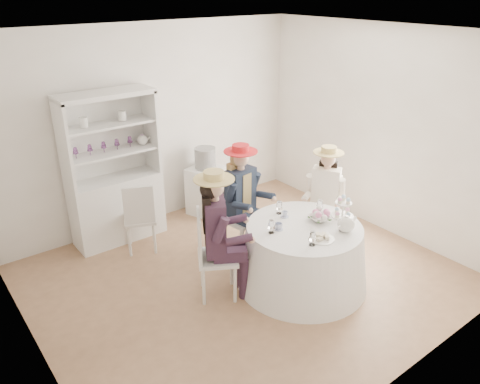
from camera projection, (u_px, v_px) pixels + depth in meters
ground at (245, 277)px, 5.44m from camera, size 4.50×4.50×0.00m
ceiling at (247, 34)px, 4.34m from camera, size 4.50×4.50×0.00m
wall_back at (155, 126)px, 6.33m from camera, size 4.50×0.00×4.50m
wall_front at (414, 247)px, 3.45m from camera, size 4.50×0.00×4.50m
wall_left at (19, 233)px, 3.64m from camera, size 0.00×4.50×4.50m
wall_right at (380, 131)px, 6.14m from camera, size 0.00×4.50×4.50m
tea_table at (303, 255)px, 5.21m from camera, size 1.46×1.46×0.72m
hutch at (115, 189)px, 6.02m from camera, size 1.33×0.88×1.96m
side_table at (206, 190)px, 6.84m from camera, size 0.58×0.58×0.70m
hatbox at (205, 158)px, 6.64m from camera, size 0.34×0.34×0.30m
guest_left at (218, 228)px, 4.82m from camera, size 0.62×0.57×1.45m
guest_mid at (242, 194)px, 5.64m from camera, size 0.53×0.55×1.42m
guest_right at (325, 191)px, 5.85m from camera, size 0.57×0.53×1.33m
spare_chair at (140, 216)px, 5.77m from camera, size 0.51×0.51×0.93m
teacup_a at (279, 227)px, 4.97m from camera, size 0.11×0.11×0.07m
teacup_b at (285, 215)px, 5.24m from camera, size 0.08×0.08×0.06m
teacup_c at (316, 214)px, 5.25m from camera, size 0.09×0.09×0.06m
flower_bowl at (319, 219)px, 5.15m from camera, size 0.27×0.27×0.06m
flower_arrangement at (320, 214)px, 5.13m from camera, size 0.18×0.18×0.07m
table_teapot at (346, 224)px, 4.93m from camera, size 0.25×0.18×0.19m
sandwich_plate at (322, 238)px, 4.79m from camera, size 0.27×0.27×0.06m
cupcake_stand at (343, 209)px, 5.24m from camera, size 0.25×0.25×0.24m
stemware_set at (305, 220)px, 5.02m from camera, size 0.84×0.81×0.15m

